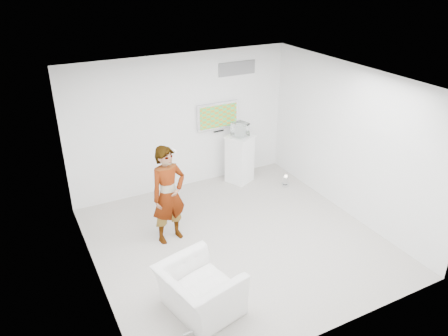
# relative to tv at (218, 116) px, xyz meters

# --- Properties ---
(room) EXTENTS (5.01, 5.01, 3.00)m
(room) POSITION_rel_tv_xyz_m (-0.85, -2.45, -0.05)
(room) COLOR #BAB3AB
(room) RESTS_ON ground
(tv) EXTENTS (1.00, 0.08, 0.60)m
(tv) POSITION_rel_tv_xyz_m (0.00, 0.00, 0.00)
(tv) COLOR silver
(tv) RESTS_ON room
(logo_decal) EXTENTS (0.90, 0.02, 0.30)m
(logo_decal) POSITION_rel_tv_xyz_m (0.50, 0.04, 1.00)
(logo_decal) COLOR slate
(logo_decal) RESTS_ON room
(person) EXTENTS (0.75, 0.56, 1.85)m
(person) POSITION_rel_tv_xyz_m (-1.90, -1.82, -0.62)
(person) COLOR white
(person) RESTS_ON room
(armchair) EXTENTS (1.20, 1.31, 0.73)m
(armchair) POSITION_rel_tv_xyz_m (-2.18, -3.74, -1.19)
(armchair) COLOR white
(armchair) RESTS_ON room
(pedestal) EXTENTS (0.73, 0.73, 1.13)m
(pedestal) POSITION_rel_tv_xyz_m (0.38, -0.36, -0.99)
(pedestal) COLOR white
(pedestal) RESTS_ON room
(floor_uplight) EXTENTS (0.21, 0.21, 0.27)m
(floor_uplight) POSITION_rel_tv_xyz_m (1.18, -1.09, -1.42)
(floor_uplight) COLOR silver
(floor_uplight) RESTS_ON room
(vitrine) EXTENTS (0.38, 0.38, 0.31)m
(vitrine) POSITION_rel_tv_xyz_m (0.38, -0.36, -0.27)
(vitrine) COLOR white
(vitrine) RESTS_ON pedestal
(console) EXTENTS (0.15, 0.17, 0.24)m
(console) POSITION_rel_tv_xyz_m (0.38, -0.36, -0.30)
(console) COLOR white
(console) RESTS_ON pedestal
(wii_remote) EXTENTS (0.05, 0.15, 0.04)m
(wii_remote) POSITION_rel_tv_xyz_m (-1.68, -1.62, 0.12)
(wii_remote) COLOR white
(wii_remote) RESTS_ON person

